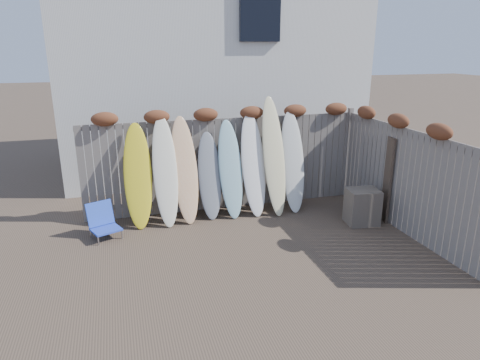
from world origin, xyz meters
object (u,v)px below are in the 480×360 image
object	(u,v)px
surfboard_0	(138,176)
wooden_crate	(362,207)
beach_chair	(103,221)
lattice_panel	(380,174)

from	to	relation	value
surfboard_0	wooden_crate	bearing A→B (deg)	-11.10
beach_chair	lattice_panel	bearing A→B (deg)	-4.06
wooden_crate	lattice_panel	distance (m)	0.91
beach_chair	surfboard_0	bearing A→B (deg)	30.75
beach_chair	lattice_panel	xyz separation A→B (m)	(5.66, -0.40, 0.57)
wooden_crate	surfboard_0	bearing A→B (deg)	164.09
lattice_panel	beach_chair	bearing A→B (deg)	-170.30
lattice_panel	surfboard_0	bearing A→B (deg)	-175.76
beach_chair	surfboard_0	distance (m)	1.10
surfboard_0	lattice_panel	bearing A→B (deg)	-4.71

